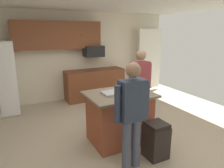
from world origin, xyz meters
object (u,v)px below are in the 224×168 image
kitchen_island (119,117)px  glass_stout_tall (133,84)px  trash_bin (156,140)px  microwave_over_range (94,51)px  person_guest_left (132,110)px  tumbler_amber (143,91)px  mug_blue_stoneware (144,89)px  glass_dark_ale (128,85)px  person_host_foreground (140,82)px  serving_tray (115,93)px  mug_ceramic_white (136,92)px

kitchen_island → glass_stout_tall: bearing=26.8°
kitchen_island → trash_bin: 0.81m
microwave_over_range → person_guest_left: (-0.80, -3.40, -0.51)m
tumbler_amber → microwave_over_range: bearing=84.9°
person_guest_left → mug_blue_stoneware: 0.93m
glass_dark_ale → trash_bin: size_ratio=0.20×
microwave_over_range → person_guest_left: bearing=-103.2°
person_host_foreground → mug_blue_stoneware: bearing=30.2°
serving_tray → kitchen_island: bearing=-2.9°
mug_ceramic_white → glass_stout_tall: glass_stout_tall is taller
mug_ceramic_white → glass_stout_tall: 0.49m
person_guest_left → person_host_foreground: bearing=-22.3°
person_host_foreground → mug_blue_stoneware: 0.69m
person_guest_left → mug_blue_stoneware: person_guest_left is taller
person_host_foreground → mug_blue_stoneware: size_ratio=12.96×
glass_stout_tall → kitchen_island: bearing=-153.2°
person_host_foreground → glass_dark_ale: size_ratio=13.35×
person_guest_left → glass_dark_ale: bearing=-11.9°
serving_tray → glass_dark_ale: bearing=28.0°
kitchen_island → serving_tray: (-0.10, 0.00, 0.49)m
trash_bin → mug_ceramic_white: bearing=97.5°
tumbler_amber → glass_dark_ale: size_ratio=1.23×
kitchen_island → tumbler_amber: tumbler_amber is taller
person_host_foreground → person_guest_left: 1.60m
glass_stout_tall → trash_bin: 1.21m
microwave_over_range → person_guest_left: person_guest_left is taller
kitchen_island → glass_dark_ale: (0.31, 0.22, 0.53)m
kitchen_island → mug_blue_stoneware: mug_blue_stoneware is taller
tumbler_amber → glass_stout_tall: bearing=76.6°
mug_ceramic_white → tumbler_amber: size_ratio=0.79×
person_host_foreground → serving_tray: size_ratio=3.77×
mug_ceramic_white → serving_tray: bearing=143.9°
person_guest_left → trash_bin: person_guest_left is taller
glass_dark_ale → serving_tray: glass_dark_ale is taller
person_guest_left → serving_tray: size_ratio=3.71×
mug_ceramic_white → tumbler_amber: 0.11m
glass_stout_tall → mug_ceramic_white: bearing=-116.1°
glass_stout_tall → trash_bin: (-0.15, -0.96, -0.72)m
person_host_foreground → person_guest_left: person_host_foreground is taller
person_guest_left → glass_stout_tall: person_guest_left is taller
kitchen_island → serving_tray: 0.50m
mug_blue_stoneware → glass_dark_ale: 0.39m
kitchen_island → mug_ceramic_white: mug_ceramic_white is taller
glass_stout_tall → tumbler_amber: bearing=-103.4°
mug_ceramic_white → tumbler_amber: bearing=-27.8°
microwave_over_range → person_guest_left: 3.53m
kitchen_island → tumbler_amber: size_ratio=7.72×
microwave_over_range → mug_ceramic_white: 2.90m
person_host_foreground → mug_blue_stoneware: person_host_foreground is taller
glass_stout_tall → person_guest_left: bearing=-123.3°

